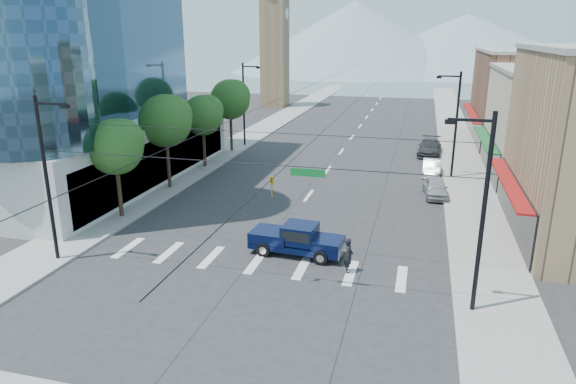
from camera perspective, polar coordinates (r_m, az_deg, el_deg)
name	(u,v)px	position (r m, az deg, el deg)	size (l,w,h in m)	color
ground	(250,275)	(26.93, -4.21, -9.16)	(160.00, 160.00, 0.00)	#28282B
sidewalk_left	(262,129)	(66.95, -2.95, 6.97)	(4.00, 120.00, 0.15)	gray
sidewalk_right	(455,139)	(64.02, 18.10, 5.67)	(4.00, 120.00, 0.15)	gray
shop_mid	(571,127)	(48.87, 28.90, 6.32)	(12.00, 14.00, 9.00)	tan
shop_far	(535,99)	(64.30, 25.72, 9.34)	(12.00, 18.00, 10.00)	brown
clock_tower	(275,42)	(88.26, -1.49, 16.35)	(4.80, 4.80, 20.40)	#8C6B4C
mountain_left	(355,37)	(174.31, 7.42, 16.75)	(80.00, 80.00, 22.00)	gray
mountain_right	(466,43)	(183.20, 19.15, 15.37)	(90.00, 90.00, 18.00)	gray
tree_near	(117,145)	(35.29, -18.43, 4.97)	(3.65, 3.64, 6.71)	black
tree_midnear	(167,119)	(41.12, -13.26, 7.87)	(4.09, 4.09, 7.52)	black
tree_midfar	(204,114)	(47.44, -9.28, 8.56)	(3.65, 3.64, 6.71)	black
tree_far	(232,98)	(53.77, -6.29, 10.32)	(4.09, 4.09, 7.52)	black
signal_rig	(245,195)	(24.26, -4.77, -0.35)	(21.80, 0.20, 9.00)	black
lamp_pole_nw	(245,101)	(56.42, -4.82, 10.02)	(2.00, 0.25, 9.00)	black
lamp_pole_ne	(455,121)	(45.41, 18.04, 7.50)	(2.00, 0.25, 9.00)	black
pickup_truck	(296,239)	(28.87, 0.93, -5.20)	(5.44, 2.39, 1.80)	#060F33
pedestrian	(349,255)	(26.94, 6.75, -7.00)	(0.69, 0.45, 1.89)	black
parked_car_near	(436,187)	(40.68, 16.09, 0.49)	(1.68, 4.19, 1.43)	#A9A8AD
parked_car_mid	(431,167)	(46.84, 15.63, 2.64)	(1.43, 4.11, 1.35)	silver
parked_car_far	(430,147)	(54.65, 15.46, 4.81)	(2.22, 5.45, 1.58)	#343437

